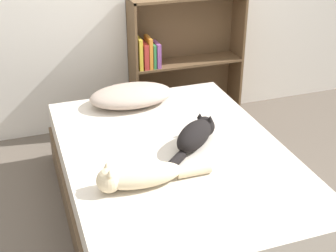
{
  "coord_description": "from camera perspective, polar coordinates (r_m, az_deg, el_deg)",
  "views": [
    {
      "loc": [
        -0.81,
        -2.23,
        1.9
      ],
      "look_at": [
        0.0,
        0.14,
        0.57
      ],
      "focal_mm": 50.0,
      "sensor_mm": 36.0,
      "label": 1
    }
  ],
  "objects": [
    {
      "name": "bookshelf",
      "position": [
        3.96,
        1.56,
        8.19
      ],
      "size": [
        0.94,
        0.26,
        1.09
      ],
      "color": "brown",
      "rests_on": "ground_plane"
    },
    {
      "name": "ground_plane",
      "position": [
        3.04,
        0.87,
        -10.7
      ],
      "size": [
        8.0,
        8.0,
        0.0
      ],
      "primitive_type": "plane",
      "color": "brown"
    },
    {
      "name": "bed",
      "position": [
        2.9,
        0.9,
        -7.14
      ],
      "size": [
        1.32,
        1.87,
        0.47
      ],
      "color": "brown",
      "rests_on": "ground_plane"
    },
    {
      "name": "pillow",
      "position": [
        3.33,
        -4.51,
        3.74
      ],
      "size": [
        0.6,
        0.36,
        0.13
      ],
      "color": "#B29E8E",
      "rests_on": "bed"
    },
    {
      "name": "cat_dark",
      "position": [
        2.8,
        3.39,
        -1.06
      ],
      "size": [
        0.43,
        0.4,
        0.16
      ],
      "rotation": [
        0.0,
        0.0,
        0.74
      ],
      "color": "black",
      "rests_on": "bed"
    },
    {
      "name": "cat_light",
      "position": [
        2.45,
        -3.58,
        -6.12
      ],
      "size": [
        0.63,
        0.17,
        0.15
      ],
      "rotation": [
        0.0,
        0.0,
        3.13
      ],
      "color": "beige",
      "rests_on": "bed"
    }
  ]
}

